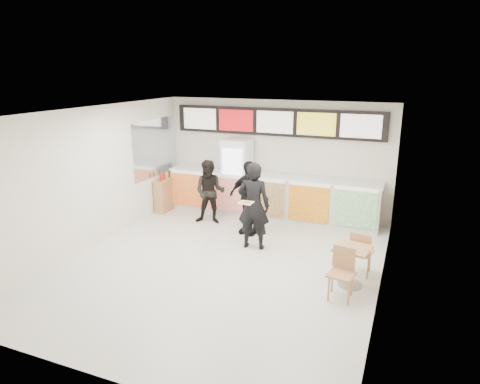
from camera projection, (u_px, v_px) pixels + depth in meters
The scene contains 15 objects.
floor at pixel (221, 265), 8.48m from camera, with size 7.00×7.00×0.00m, color beige.
ceiling at pixel (218, 112), 7.65m from camera, with size 7.00×7.00×0.00m, color white.
wall_back at pixel (276, 158), 11.18m from camera, with size 6.00×6.00×0.00m, color silver.
wall_left at pixel (92, 178), 9.15m from camera, with size 7.00×7.00×0.00m, color silver.
wall_right at pixel (386, 211), 6.98m from camera, with size 7.00×7.00×0.00m, color silver.
service_counter at pixel (270, 196), 11.08m from camera, with size 5.56×0.77×1.14m.
menu_board at pixel (275, 122), 10.84m from camera, with size 5.50×0.14×0.70m.
drinks_fridge at pixel (237, 177), 11.31m from camera, with size 0.70×0.67×2.00m.
mirror_panel at pixel (155, 148), 11.26m from camera, with size 0.01×2.00×1.50m, color #B2B7BF.
customer_main at pixel (254, 206), 9.06m from camera, with size 0.69×0.45×1.90m, color black.
customer_left at pixel (210, 192), 10.61m from camera, with size 0.78×0.61×1.61m, color black.
customer_mid at pixel (249, 198), 9.90m from camera, with size 1.02×0.43×1.74m, color black.
pizza_slice at pixel (246, 202), 8.60m from camera, with size 0.36×0.36×0.02m.
cafe_table at pixel (352, 259), 7.55m from camera, with size 0.68×1.54×0.87m.
condiment_ledge at pixel (166, 194), 11.66m from camera, with size 0.32×0.78×1.05m.
Camera 1 is at (3.27, -7.04, 3.74)m, focal length 32.00 mm.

